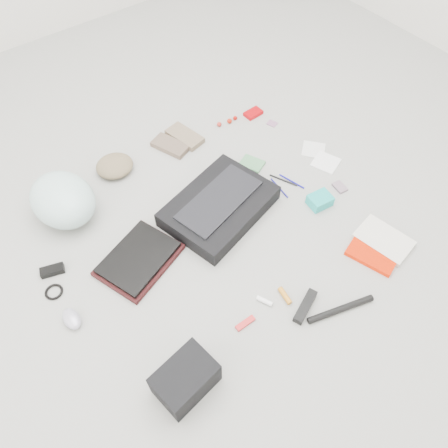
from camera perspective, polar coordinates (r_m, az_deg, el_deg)
ground_plane at (r=1.99m, az=0.00°, el=-0.85°), size 4.00×4.00×0.00m
messenger_bag at (r=2.02m, az=-0.63°, el=2.34°), size 0.56×0.46×0.08m
bag_flap at (r=1.98m, az=-0.64°, el=3.18°), size 0.45×0.28×0.01m
laptop_sleeve at (r=1.92m, az=-11.04°, el=-4.65°), size 0.40×0.35×0.02m
laptop at (r=1.90m, az=-11.14°, el=-4.30°), size 0.37×0.32×0.02m
bike_helmet at (r=2.09m, az=-20.31°, el=2.99°), size 0.31×0.37×0.20m
beanie at (r=2.27m, az=-14.10°, el=7.38°), size 0.22×0.21×0.07m
mitten_left at (r=2.34m, az=-7.03°, el=10.11°), size 0.16×0.21×0.03m
mitten_right at (r=2.39m, az=-5.16°, el=11.33°), size 0.14×0.22×0.03m
power_brick at (r=1.99m, az=-21.51°, el=-5.67°), size 0.11×0.07×0.03m
cable_coil at (r=1.95m, az=-21.33°, el=-8.26°), size 0.08×0.08×0.01m
mouse at (r=1.85m, az=-19.29°, el=-11.60°), size 0.06×0.10×0.04m
camera_bag at (r=1.62m, az=-5.05°, el=-19.55°), size 0.23×0.18×0.14m
multitool at (r=1.76m, az=2.79°, el=-12.81°), size 0.09×0.03×0.01m
toiletry_tube_white at (r=1.80m, az=5.31°, el=-9.98°), size 0.05×0.07×0.02m
toiletry_tube_orange at (r=1.82m, az=7.96°, el=-9.25°), size 0.03×0.08×0.02m
u_lock at (r=1.81m, az=10.57°, el=-10.53°), size 0.16×0.09×0.03m
bike_pump at (r=1.84m, az=14.99°, el=-10.69°), size 0.29×0.11×0.03m
book_red at (r=2.01m, az=18.85°, el=-3.68°), size 0.20×0.24×0.02m
book_white at (r=2.07m, az=20.13°, el=-1.95°), size 0.20×0.26×0.02m
notepad at (r=2.25m, az=3.67°, el=7.88°), size 0.13×0.14×0.01m
pen_blue at (r=2.16m, az=7.24°, el=4.68°), size 0.02×0.14×0.01m
pen_black at (r=2.19m, az=7.76°, el=5.69°), size 0.07×0.14×0.01m
pen_navy at (r=2.19m, az=8.83°, el=5.53°), size 0.04×0.14×0.01m
accordion_wallet at (r=2.11m, az=12.41°, el=3.03°), size 0.12×0.10×0.05m
card_deck at (r=2.21m, az=14.88°, el=4.69°), size 0.06×0.08×0.01m
napkin_top at (r=2.37m, az=11.61°, el=9.48°), size 0.16×0.16×0.01m
napkin_bottom at (r=2.32m, az=13.15°, el=7.83°), size 0.16×0.16×0.01m
lollipop_a at (r=2.45m, az=-0.63°, el=12.90°), size 0.03×0.03×0.03m
lollipop_b at (r=2.47m, az=0.72°, el=13.31°), size 0.03×0.03×0.03m
lollipop_c at (r=2.50m, az=1.46°, el=13.68°), size 0.03×0.03×0.02m
altoids_tin at (r=2.53m, az=3.84°, el=14.24°), size 0.10×0.07×0.02m
stamp_sheet at (r=2.49m, az=6.30°, el=12.92°), size 0.06×0.06×0.00m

